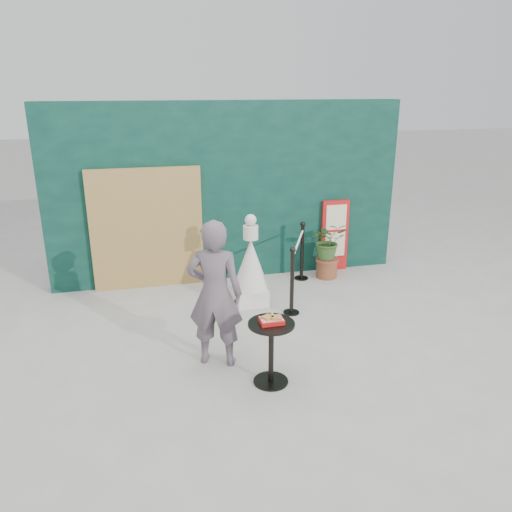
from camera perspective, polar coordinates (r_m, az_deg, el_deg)
name	(u,v)px	position (r m, az deg, el deg)	size (l,w,h in m)	color
ground	(280,365)	(6.22, 2.73, -12.28)	(60.00, 60.00, 0.00)	#ADAAA5
back_wall	(228,192)	(8.56, -3.17, 7.28)	(6.00, 0.30, 3.00)	#092C25
bamboo_fence	(147,229)	(8.33, -12.34, 3.01)	(1.80, 0.08, 2.00)	tan
woman	(215,294)	(5.88, -4.71, -4.35)	(0.66, 0.43, 1.80)	#62545D
menu_board	(335,236)	(9.12, 8.97, 2.30)	(0.50, 0.07, 1.30)	red
statue	(251,268)	(7.61, -0.60, -1.38)	(0.56, 0.56, 1.43)	silver
cafe_table	(271,343)	(5.64, 1.75, -9.93)	(0.52, 0.52, 0.75)	black
food_basket	(272,320)	(5.51, 1.79, -7.28)	(0.26, 0.19, 0.11)	red
planter	(328,246)	(8.75, 8.20, 1.16)	(0.59, 0.51, 1.00)	brown
stanchion_barrier	(297,266)	(7.98, 4.76, -1.13)	(0.84, 1.54, 1.03)	black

